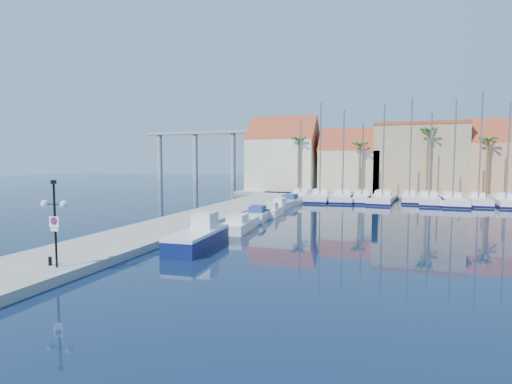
# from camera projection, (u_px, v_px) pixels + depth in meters

# --- Properties ---
(ground) EXTENTS (260.00, 260.00, 0.00)m
(ground) POSITION_uv_depth(u_px,v_px,m) (247.00, 252.00, 25.93)
(ground) COLOR black
(ground) RESTS_ON ground
(quay_west) EXTENTS (6.00, 77.00, 0.50)m
(quay_west) POSITION_uv_depth(u_px,v_px,m) (210.00, 215.00, 41.53)
(quay_west) COLOR gray
(quay_west) RESTS_ON ground
(shore_north) EXTENTS (54.00, 16.00, 0.50)m
(shore_north) POSITION_uv_depth(u_px,v_px,m) (398.00, 194.00, 68.04)
(shore_north) COLOR gray
(shore_north) RESTS_ON ground
(lamp_post) EXTENTS (1.51, 0.50, 4.46)m
(lamp_post) POSITION_uv_depth(u_px,v_px,m) (55.00, 210.00, 20.01)
(lamp_post) COLOR black
(lamp_post) RESTS_ON quay_west
(bollard) EXTENTS (0.18, 0.18, 0.45)m
(bollard) POSITION_uv_depth(u_px,v_px,m) (50.00, 261.00, 20.61)
(bollard) COLOR black
(bollard) RESTS_ON quay_west
(fishing_boat) EXTENTS (2.53, 6.61, 2.27)m
(fishing_boat) POSITION_uv_depth(u_px,v_px,m) (199.00, 237.00, 27.05)
(fishing_boat) COLOR #0D1A50
(fishing_boat) RESTS_ON ground
(motorboat_west_0) EXTENTS (2.52, 6.37, 1.40)m
(motorboat_west_0) POSITION_uv_depth(u_px,v_px,m) (239.00, 224.00, 34.02)
(motorboat_west_0) COLOR white
(motorboat_west_0) RESTS_ON ground
(motorboat_west_1) EXTENTS (2.54, 6.19, 1.40)m
(motorboat_west_1) POSITION_uv_depth(u_px,v_px,m) (259.00, 214.00, 40.21)
(motorboat_west_1) COLOR white
(motorboat_west_1) RESTS_ON ground
(motorboat_west_2) EXTENTS (2.09, 5.40, 1.40)m
(motorboat_west_2) POSITION_uv_depth(u_px,v_px,m) (272.00, 211.00, 43.07)
(motorboat_west_2) COLOR white
(motorboat_west_2) RESTS_ON ground
(motorboat_west_3) EXTENTS (1.95, 5.15, 1.40)m
(motorboat_west_3) POSITION_uv_depth(u_px,v_px,m) (281.00, 205.00, 48.55)
(motorboat_west_3) COLOR white
(motorboat_west_3) RESTS_ON ground
(motorboat_west_4) EXTENTS (2.32, 7.09, 1.40)m
(motorboat_west_4) POSITION_uv_depth(u_px,v_px,m) (291.00, 200.00, 53.93)
(motorboat_west_4) COLOR white
(motorboat_west_4) RESTS_ON ground
(motorboat_west_5) EXTENTS (2.33, 6.65, 1.40)m
(motorboat_west_5) POSITION_uv_depth(u_px,v_px,m) (303.00, 198.00, 57.81)
(motorboat_west_5) COLOR white
(motorboat_west_5) RESTS_ON ground
(motorboat_west_6) EXTENTS (2.61, 7.30, 1.40)m
(motorboat_west_6) POSITION_uv_depth(u_px,v_px,m) (307.00, 194.00, 63.46)
(motorboat_west_6) COLOR white
(motorboat_west_6) RESTS_ON ground
(sailboat_0) EXTENTS (3.22, 11.08, 11.97)m
(sailboat_0) POSITION_uv_depth(u_px,v_px,m) (301.00, 196.00, 60.55)
(sailboat_0) COLOR white
(sailboat_0) RESTS_ON ground
(sailboat_1) EXTENTS (3.61, 11.91, 14.29)m
(sailboat_1) POSITION_uv_depth(u_px,v_px,m) (320.00, 196.00, 59.56)
(sailboat_1) COLOR white
(sailboat_1) RESTS_ON ground
(sailboat_2) EXTENTS (3.85, 12.12, 13.15)m
(sailboat_2) POSITION_uv_depth(u_px,v_px,m) (343.00, 197.00, 58.98)
(sailboat_2) COLOR white
(sailboat_2) RESTS_ON ground
(sailboat_3) EXTENTS (3.02, 10.56, 11.25)m
(sailboat_3) POSITION_uv_depth(u_px,v_px,m) (362.00, 197.00, 57.89)
(sailboat_3) COLOR white
(sailboat_3) RESTS_ON ground
(sailboat_4) EXTENTS (4.10, 12.09, 13.75)m
(sailboat_4) POSITION_uv_depth(u_px,v_px,m) (383.00, 198.00, 56.81)
(sailboat_4) COLOR white
(sailboat_4) RESTS_ON ground
(sailboat_5) EXTENTS (2.20, 8.13, 14.62)m
(sailboat_5) POSITION_uv_depth(u_px,v_px,m) (409.00, 197.00, 56.72)
(sailboat_5) COLOR white
(sailboat_5) RESTS_ON ground
(sailboat_6) EXTENTS (3.12, 11.55, 12.25)m
(sailboat_6) POSITION_uv_depth(u_px,v_px,m) (429.00, 199.00, 55.26)
(sailboat_6) COLOR white
(sailboat_6) RESTS_ON ground
(sailboat_7) EXTENTS (3.65, 12.09, 13.90)m
(sailboat_7) POSITION_uv_depth(u_px,v_px,m) (452.00, 200.00, 54.02)
(sailboat_7) COLOR white
(sailboat_7) RESTS_ON ground
(sailboat_8) EXTENTS (2.99, 9.56, 14.91)m
(sailboat_8) POSITION_uv_depth(u_px,v_px,m) (478.00, 200.00, 53.43)
(sailboat_8) COLOR white
(sailboat_8) RESTS_ON ground
(sailboat_9) EXTENTS (3.35, 10.45, 13.35)m
(sailboat_9) POSITION_uv_depth(u_px,v_px,m) (505.00, 201.00, 52.52)
(sailboat_9) COLOR white
(sailboat_9) RESTS_ON ground
(building_0) EXTENTS (12.30, 9.00, 13.50)m
(building_0) POSITION_uv_depth(u_px,v_px,m) (283.00, 157.00, 72.99)
(building_0) COLOR beige
(building_0) RESTS_ON shore_north
(building_1) EXTENTS (10.30, 8.00, 11.00)m
(building_1) POSITION_uv_depth(u_px,v_px,m) (350.00, 164.00, 69.25)
(building_1) COLOR #C2AF89
(building_1) RESTS_ON shore_north
(building_2) EXTENTS (14.20, 10.20, 11.50)m
(building_2) POSITION_uv_depth(u_px,v_px,m) (418.00, 158.00, 66.60)
(building_2) COLOR #997E5E
(building_2) RESTS_ON shore_north
(building_3) EXTENTS (10.30, 8.00, 12.00)m
(building_3) POSITION_uv_depth(u_px,v_px,m) (502.00, 161.00, 61.86)
(building_3) COLOR tan
(building_3) RESTS_ON shore_north
(palm_0) EXTENTS (2.60, 2.60, 10.15)m
(palm_0) POSITION_uv_depth(u_px,v_px,m) (299.00, 141.00, 66.78)
(palm_0) COLOR brown
(palm_0) RESTS_ON shore_north
(palm_1) EXTENTS (2.60, 2.60, 9.15)m
(palm_1) POSITION_uv_depth(u_px,v_px,m) (360.00, 146.00, 63.66)
(palm_1) COLOR brown
(palm_1) RESTS_ON shore_north
(palm_2) EXTENTS (2.60, 2.60, 11.15)m
(palm_2) POSITION_uv_depth(u_px,v_px,m) (428.00, 133.00, 60.32)
(palm_2) COLOR brown
(palm_2) RESTS_ON shore_north
(palm_3) EXTENTS (2.60, 2.60, 9.65)m
(palm_3) POSITION_uv_depth(u_px,v_px,m) (488.00, 142.00, 57.88)
(palm_3) COLOR brown
(palm_3) RESTS_ON shore_north
(viaduct) EXTENTS (48.00, 2.20, 14.45)m
(viaduct) POSITION_uv_depth(u_px,v_px,m) (217.00, 145.00, 115.03)
(viaduct) COLOR #9E9E99
(viaduct) RESTS_ON ground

